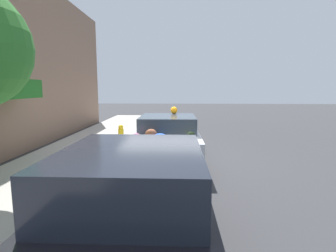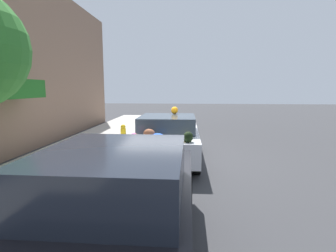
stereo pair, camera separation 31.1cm
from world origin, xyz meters
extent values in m
plane|color=#38383A|center=(0.00, 0.00, 0.00)|extent=(60.00, 60.00, 0.00)
cube|color=#B2ADA3|center=(0.00, 2.70, 0.07)|extent=(24.00, 3.20, 0.15)
cube|color=#846651|center=(0.00, 4.95, 3.14)|extent=(18.00, 0.30, 6.27)
cylinder|color=gold|center=(1.77, 1.74, 0.42)|extent=(0.20, 0.20, 0.55)
sphere|color=gold|center=(1.77, 1.74, 0.76)|extent=(0.18, 0.18, 0.18)
cube|color=silver|center=(0.00, -0.10, 0.62)|extent=(3.95, 1.85, 0.62)
cube|color=#333D47|center=(-0.16, -0.10, 1.16)|extent=(1.79, 1.61, 0.46)
cylinder|color=black|center=(1.21, 0.75, 0.31)|extent=(0.62, 0.19, 0.62)
cylinder|color=black|center=(1.23, -0.91, 0.31)|extent=(0.62, 0.19, 0.62)
cylinder|color=black|center=(-1.23, 0.72, 0.31)|extent=(0.62, 0.19, 0.62)
cylinder|color=black|center=(-1.21, -0.94, 0.31)|extent=(0.62, 0.19, 0.62)
ellipsoid|color=yellow|center=(-1.58, -0.67, 0.99)|extent=(0.22, 0.25, 0.12)
ellipsoid|color=white|center=(1.16, 0.03, 1.04)|extent=(0.20, 0.21, 0.22)
sphere|color=brown|center=(-1.62, 0.55, 1.02)|extent=(0.21, 0.21, 0.18)
ellipsoid|color=blue|center=(-1.44, 0.04, 1.01)|extent=(0.27, 0.33, 0.16)
ellipsoid|color=black|center=(-1.68, -0.71, 1.05)|extent=(0.34, 0.32, 0.25)
sphere|color=orange|center=(1.62, -0.56, 1.10)|extent=(0.43, 0.43, 0.34)
ellipsoid|color=green|center=(1.03, -0.07, 1.00)|extent=(0.21, 0.22, 0.15)
ellipsoid|color=orange|center=(0.45, -0.27, 1.50)|extent=(0.31, 0.29, 0.23)
ellipsoid|color=red|center=(1.45, -0.47, 0.98)|extent=(0.19, 0.17, 0.11)
ellipsoid|color=brown|center=(-1.29, 0.27, 1.05)|extent=(0.32, 0.35, 0.25)
ellipsoid|color=pink|center=(-1.63, 0.60, 1.03)|extent=(0.27, 0.25, 0.20)
ellipsoid|color=red|center=(1.26, 0.26, 1.03)|extent=(0.25, 0.28, 0.21)
cube|color=black|center=(-4.85, 0.08, 0.66)|extent=(4.09, 1.73, 0.67)
cube|color=#1E232D|center=(-5.02, 0.09, 1.27)|extent=(1.84, 1.51, 0.53)
cylinder|color=black|center=(-3.59, 0.86, 0.33)|extent=(0.66, 0.18, 0.66)
cylinder|color=black|center=(-3.59, -0.70, 0.33)|extent=(0.66, 0.18, 0.66)
camera|label=1|loc=(-7.77, -0.43, 2.19)|focal=28.00mm
camera|label=2|loc=(-7.75, -0.74, 2.19)|focal=28.00mm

